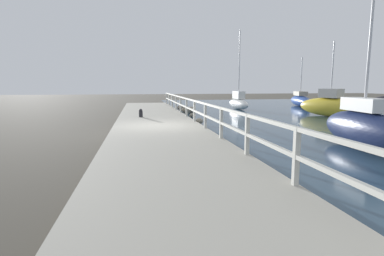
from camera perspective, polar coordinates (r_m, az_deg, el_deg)
ground_plane at (r=13.81m, az=-6.43°, el=-0.94°), size 120.00×120.00×0.00m
dock_walkway at (r=13.78m, az=-6.45°, el=-0.23°), size 4.04×36.00×0.35m
railing at (r=13.94m, az=1.42°, el=3.67°), size 0.10×32.50×1.09m
boulder_near_dock at (r=16.85m, az=1.38°, el=1.33°), size 0.44×0.40×0.33m
boulder_downstream at (r=26.08m, az=-2.15°, el=3.90°), size 0.63×0.56×0.47m
boulder_upstream at (r=20.48m, az=0.06°, el=2.46°), size 0.37×0.33×0.28m
boulder_water_edge at (r=23.28m, az=-1.06°, el=3.47°), size 0.71×0.64×0.53m
boulder_far_strip at (r=23.59m, az=-0.16°, el=3.50°), size 0.68×0.61×0.51m
mooring_bollard at (r=17.50m, az=-9.73°, el=2.83°), size 0.22×0.22×0.47m
sailboat_navy at (r=11.80m, az=29.80°, el=0.11°), size 1.51×4.59×5.14m
sailboat_blue at (r=33.15m, az=19.90°, el=5.03°), size 2.76×6.02×5.00m
sailboat_yellow at (r=22.92m, az=24.82°, el=3.86°), size 2.63×5.25×5.12m
sailboat_white at (r=27.59m, az=8.84°, el=4.90°), size 0.97×4.43×6.96m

